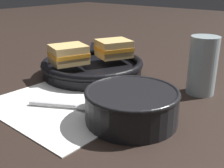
% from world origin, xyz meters
% --- Properties ---
extents(ground_plane, '(4.00, 4.00, 0.00)m').
position_xyz_m(ground_plane, '(0.00, 0.00, 0.00)').
color(ground_plane, black).
extents(napkin, '(0.29, 0.25, 0.00)m').
position_xyz_m(napkin, '(-0.04, -0.06, 0.00)').
color(napkin, white).
rests_on(napkin, ground_plane).
extents(soup_bowl, '(0.17, 0.17, 0.06)m').
position_xyz_m(soup_bowl, '(0.11, -0.03, 0.03)').
color(soup_bowl, black).
rests_on(soup_bowl, ground_plane).
extents(spoon, '(0.13, 0.09, 0.01)m').
position_xyz_m(spoon, '(-0.00, -0.06, 0.01)').
color(spoon, silver).
rests_on(spoon, napkin).
extents(skillet, '(0.31, 0.33, 0.04)m').
position_xyz_m(skillet, '(-0.13, 0.12, 0.02)').
color(skillet, black).
rests_on(skillet, ground_plane).
extents(sandwich_near_left, '(0.11, 0.11, 0.05)m').
position_xyz_m(sandwich_near_left, '(-0.11, 0.18, 0.06)').
color(sandwich_near_left, '#DBB26B').
rests_on(sandwich_near_left, skillet).
extents(sandwich_near_right, '(0.10, 0.11, 0.05)m').
position_xyz_m(sandwich_near_right, '(-0.15, 0.06, 0.06)').
color(sandwich_near_right, '#DBB26B').
rests_on(sandwich_near_right, skillet).
extents(drinking_glass, '(0.06, 0.06, 0.13)m').
position_xyz_m(drinking_glass, '(0.15, 0.18, 0.06)').
color(drinking_glass, silver).
rests_on(drinking_glass, ground_plane).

